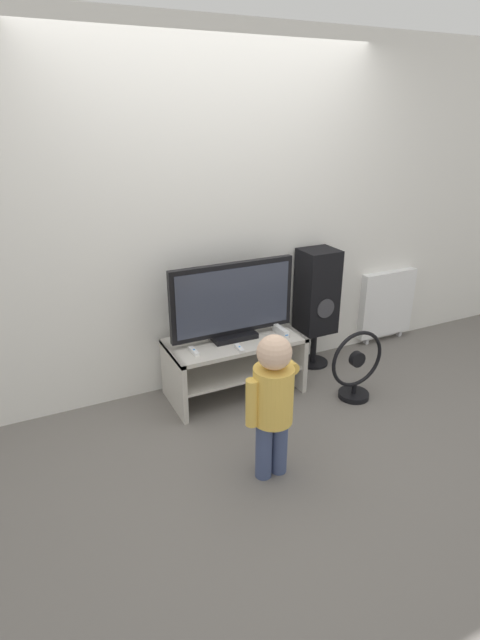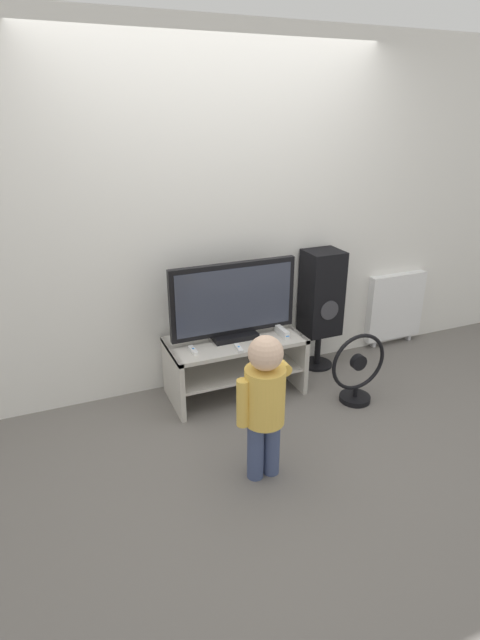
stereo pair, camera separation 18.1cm
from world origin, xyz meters
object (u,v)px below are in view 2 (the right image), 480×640
radiator (395,307)px  television (234,302)px  remote_primary (193,350)px  child (264,396)px  speaker_tower (321,295)px  floor_fan (357,372)px  remote_secondary (239,348)px  game_console (282,331)px

radiator → television: bearing=-172.1°
remote_primary → child: 0.87m
radiator → speaker_tower: bearing=-172.6°
child → speaker_tower: speaker_tower is taller
floor_fan → radiator: radiator is taller
television → child: 1.00m
floor_fan → radiator: size_ratio=0.81×
remote_secondary → floor_fan: size_ratio=0.24×
floor_fan → radiator: (0.91, 0.72, 0.12)m
floor_fan → remote_primary: bearing=161.7°
television → remote_primary: size_ratio=7.35×
remote_primary → radiator: bearing=9.5°
television → remote_secondary: 0.35m
child → floor_fan: (0.99, 0.47, -0.29)m
television → radiator: (1.70, 0.23, -0.38)m
television → radiator: bearing=7.9°
speaker_tower → floor_fan: (-0.03, -0.61, -0.39)m
game_console → television: bearing=165.1°
television → floor_fan: television is taller
television → remote_primary: (-0.35, -0.11, -0.27)m
game_console → remote_secondary: bearing=-164.3°
remote_primary → radiator: (2.05, 0.34, -0.10)m
floor_fan → game_console: bearing=138.0°
television → game_console: 0.45m
television → radiator: size_ratio=1.41×
game_console → child: 1.03m
television → game_console: bearing=-14.9°
remote_secondary → speaker_tower: (0.87, 0.33, 0.17)m
remote_primary → child: (0.15, -0.85, 0.07)m
child → game_console: bearing=57.2°
television → remote_primary: bearing=-163.0°
television → remote_primary: television is taller
remote_primary → television: bearing=17.0°
game_console → child: (-0.56, -0.87, 0.05)m
radiator → child: bearing=-147.9°
child → speaker_tower: size_ratio=0.90×
remote_primary → floor_fan: 1.23m
game_console → speaker_tower: size_ratio=0.19×
speaker_tower → child: bearing=-133.5°
remote_primary → speaker_tower: size_ratio=0.13×
television → remote_secondary: size_ratio=7.22×
remote_secondary → remote_primary: bearing=162.4°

